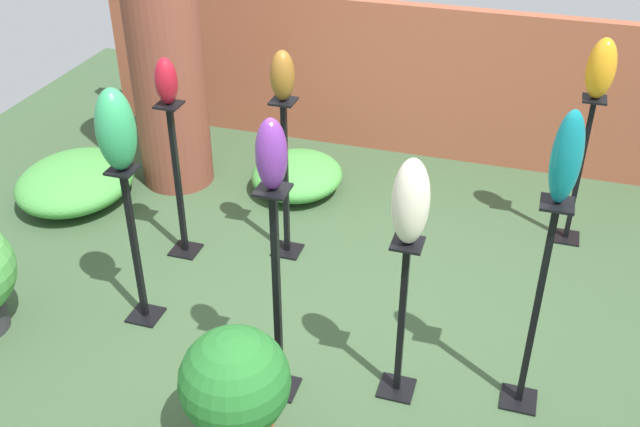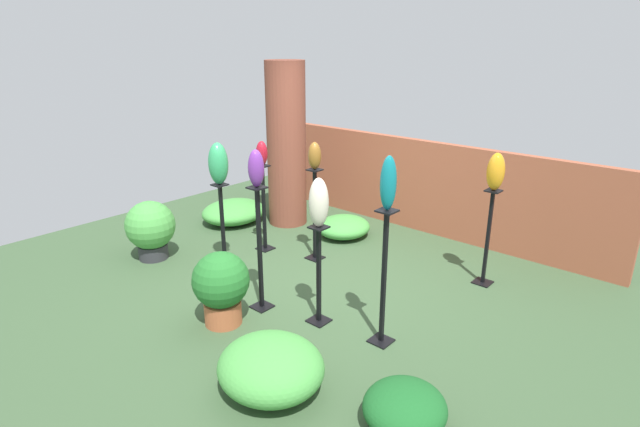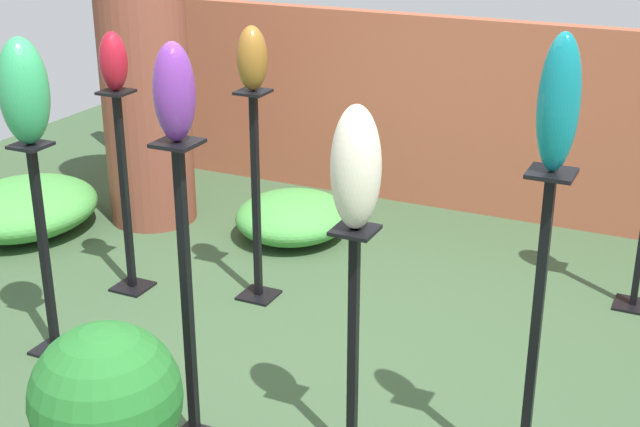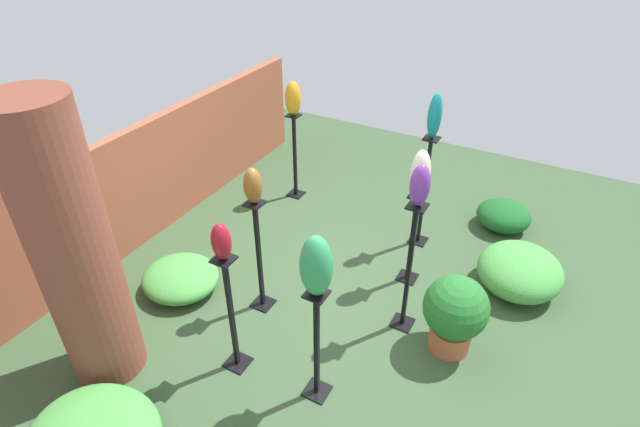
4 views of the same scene
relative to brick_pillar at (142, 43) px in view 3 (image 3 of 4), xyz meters
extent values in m
plane|color=#385133|center=(1.69, -1.34, -1.22)|extent=(8.00, 8.00, 0.00)
cube|color=#9E5138|center=(1.69, 1.08, -0.54)|extent=(5.60, 0.12, 1.34)
cylinder|color=brown|center=(0.00, 0.00, 0.00)|extent=(0.58, 0.58, 2.43)
cube|color=black|center=(2.30, -1.87, -0.70)|extent=(0.04, 0.04, 1.03)
cube|color=black|center=(2.30, -1.87, -0.20)|extent=(0.16, 0.16, 0.02)
cube|color=black|center=(0.60, -1.71, -1.21)|extent=(0.20, 0.20, 0.01)
cube|color=black|center=(0.60, -1.71, -0.67)|extent=(0.04, 0.04, 1.09)
cube|color=black|center=(0.60, -1.71, -0.13)|extent=(0.16, 0.16, 0.02)
cube|color=black|center=(3.18, 0.03, -1.21)|extent=(0.20, 0.20, 0.01)
cube|color=black|center=(1.65, -2.06, -0.55)|extent=(0.04, 0.04, 1.34)
cube|color=black|center=(1.65, -2.06, 0.11)|extent=(0.16, 0.16, 0.02)
cube|color=black|center=(2.97, -1.75, -0.56)|extent=(0.04, 0.04, 1.31)
cube|color=black|center=(2.97, -1.75, 0.09)|extent=(0.16, 0.16, 0.02)
cube|color=black|center=(0.52, -0.97, -1.21)|extent=(0.20, 0.20, 0.01)
cube|color=black|center=(0.52, -0.97, -0.63)|extent=(0.04, 0.04, 1.17)
cube|color=black|center=(0.52, -0.97, -0.05)|extent=(0.16, 0.16, 0.02)
cube|color=black|center=(1.24, -0.75, -1.21)|extent=(0.20, 0.20, 0.01)
cube|color=black|center=(1.24, -0.75, -0.62)|extent=(0.04, 0.04, 1.20)
cube|color=black|center=(1.24, -0.75, -0.03)|extent=(0.16, 0.16, 0.02)
ellipsoid|color=beige|center=(2.30, -1.87, 0.05)|extent=(0.19, 0.19, 0.48)
ellipsoid|color=#2D9356|center=(0.60, -1.71, 0.12)|extent=(0.22, 0.24, 0.49)
ellipsoid|color=#6B2D8C|center=(1.65, -2.06, 0.31)|extent=(0.15, 0.16, 0.37)
ellipsoid|color=#0F727A|center=(2.97, -1.75, 0.34)|extent=(0.14, 0.14, 0.48)
ellipsoid|color=maroon|center=(0.52, -0.97, 0.11)|extent=(0.15, 0.15, 0.31)
ellipsoid|color=brown|center=(1.24, -0.75, 0.15)|extent=(0.16, 0.16, 0.34)
sphere|color=#236B28|center=(1.59, -2.52, -0.74)|extent=(0.56, 0.56, 0.56)
ellipsoid|color=#479942|center=(-0.63, -0.56, -1.05)|extent=(0.90, 1.02, 0.34)
ellipsoid|color=#479942|center=(1.02, 0.11, -1.07)|extent=(0.75, 0.79, 0.29)
camera|label=1|loc=(2.79, -4.97, 1.94)|focal=42.00mm
camera|label=2|loc=(5.22, -5.17, 1.48)|focal=28.00mm
camera|label=3|loc=(3.49, -4.70, 1.09)|focal=50.00mm
camera|label=4|loc=(-1.67, -2.98, 2.30)|focal=28.00mm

